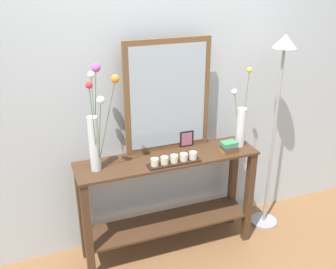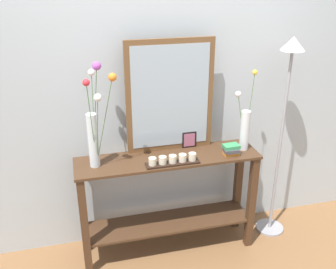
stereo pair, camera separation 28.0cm
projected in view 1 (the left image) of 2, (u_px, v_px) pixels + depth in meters
ground_plane at (168, 247)px, 3.22m from camera, size 7.00×6.00×0.02m
wall_back at (154, 80)px, 2.92m from camera, size 6.40×0.08×2.70m
console_table at (168, 194)px, 3.01m from camera, size 1.38×0.34×0.84m
mirror_leaning at (168, 97)px, 2.84m from camera, size 0.66×0.03×0.85m
tall_vase_left at (96, 128)px, 2.58m from camera, size 0.22×0.26×0.72m
vase_right at (241, 123)px, 2.99m from camera, size 0.17×0.11×0.61m
candle_tray at (174, 160)px, 2.77m from camera, size 0.39×0.09×0.07m
picture_frame_small at (187, 139)px, 3.02m from camera, size 0.11×0.01×0.13m
book_stack at (229, 147)px, 2.95m from camera, size 0.12×0.10×0.08m
floor_lamp at (278, 104)px, 3.06m from camera, size 0.24×0.24×1.68m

